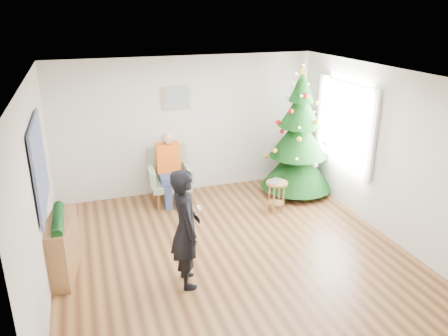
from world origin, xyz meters
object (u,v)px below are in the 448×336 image
object	(u,v)px
christmas_tree	(299,138)
standing_man	(186,228)
armchair	(170,182)
stool	(276,196)
console	(62,248)

from	to	relation	value
christmas_tree	standing_man	size ratio (longest dim) A/B	1.53
armchair	stool	bearing A→B (deg)	-28.99
stool	standing_man	bearing A→B (deg)	-141.96
standing_man	console	bearing A→B (deg)	65.89
armchair	console	bearing A→B (deg)	-131.71
armchair	standing_man	bearing A→B (deg)	-94.30
stool	console	distance (m)	3.65
console	standing_man	bearing A→B (deg)	-16.20
standing_man	console	xyz separation A→B (m)	(-1.53, 0.73, -0.40)
stool	armchair	xyz separation A→B (m)	(-1.68, 1.05, 0.08)
stool	console	xyz separation A→B (m)	(-3.55, -0.85, 0.11)
christmas_tree	console	size ratio (longest dim) A/B	2.44
stool	console	size ratio (longest dim) A/B	0.56
christmas_tree	armchair	size ratio (longest dim) A/B	2.43
stool	standing_man	distance (m)	2.60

